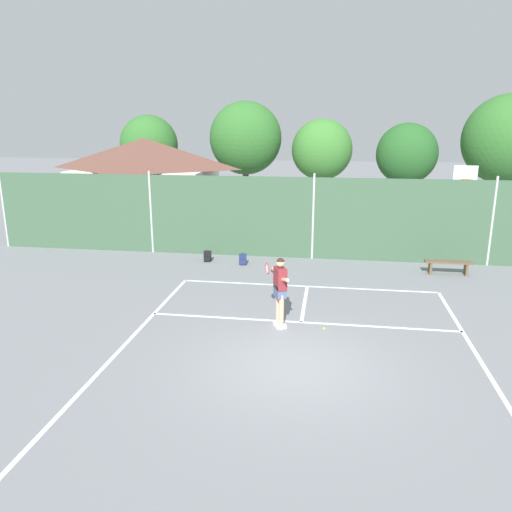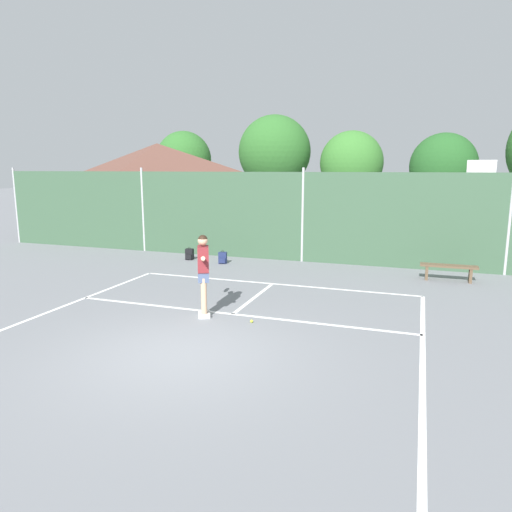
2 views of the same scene
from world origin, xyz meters
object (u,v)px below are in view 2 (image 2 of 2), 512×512
Objects in this scene: tennis_ball at (252,321)px; basketball_hoop at (479,197)px; tennis_player at (203,268)px; backpack_navy at (223,258)px; backpack_black at (189,254)px; courtside_bench at (449,269)px.

basketball_hoop is at bearing 58.50° from tennis_ball.
tennis_player reaches higher than tennis_ball.
tennis_ball is at bearing -61.02° from backpack_navy.
backpack_black is 1.00× the size of backpack_navy.
basketball_hoop is at bearing 52.89° from tennis_player.
basketball_hoop is 8.95m from backpack_navy.
tennis_player reaches higher than backpack_black.
backpack_navy is (-8.25, -2.73, -2.12)m from basketball_hoop.
tennis_player is (-6.29, -8.31, -1.20)m from basketball_hoop.
backpack_black is at bearing 127.69° from tennis_ball.
backpack_navy is at bearing 178.93° from courtside_bench.
basketball_hoop is at bearing 18.28° from backpack_navy.
basketball_hoop reaches higher than backpack_black.
basketball_hoop is at bearing 14.48° from backpack_black.
courtside_bench reaches higher than backpack_black.
tennis_player is 4.01× the size of backpack_navy.
tennis_ball is at bearing -121.50° from basketball_hoop.
backpack_black is 0.29× the size of courtside_bench.
courtside_bench is (7.31, -0.14, 0.17)m from backpack_navy.
basketball_hoop is 10.49m from tennis_player.
courtside_bench is at bearing -2.41° from backpack_black.
backpack_navy reaches higher than tennis_ball.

